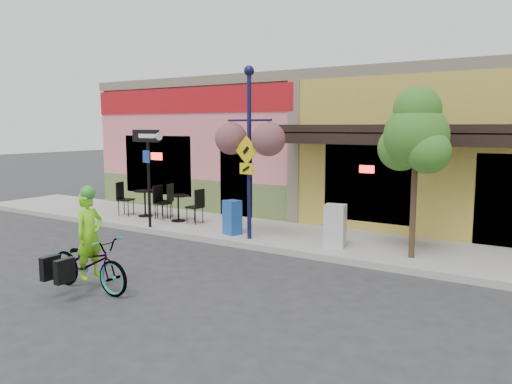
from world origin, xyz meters
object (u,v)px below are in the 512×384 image
Objects in this scene: bicycle at (89,263)px; newspaper_box_blue at (232,217)px; building at (376,146)px; street_tree at (415,172)px; lamp_post at (249,154)px; one_way_sign at (149,179)px; cyclist_rider at (90,249)px; newspaper_box_grey at (335,226)px.

bicycle is 4.65m from newspaper_box_blue.
street_tree is at bearing -64.21° from building.
lamp_post is 3.20m from one_way_sign.
street_tree is at bearing -43.17° from cyclist_rider.
newspaper_box_grey is at bearing -179.96° from street_tree.
building is 9.68× the size of bicycle.
bicycle is 0.45× the size of lamp_post.
one_way_sign is (-2.67, 4.16, 0.72)m from cyclist_rider.
bicycle is 0.70× the size of one_way_sign.
building is 6.61m from lamp_post.
one_way_sign is at bearing 176.18° from newspaper_box_grey.
newspaper_box_grey is 2.20m from street_tree.
building is at bearing 90.34° from newspaper_box_grey.
one_way_sign is at bearing -152.44° from newspaper_box_blue.
bicycle is at bearing -71.41° from newspaper_box_blue.
newspaper_box_blue is 0.89× the size of newspaper_box_grey.
building is 6.76m from newspaper_box_blue.
one_way_sign is at bearing -120.21° from building.
bicycle is at bearing -55.20° from one_way_sign.
newspaper_box_blue is (-1.54, -6.37, -1.66)m from building.
cyclist_rider is at bearing -131.86° from street_tree.
lamp_post reaches higher than newspaper_box_grey.
one_way_sign reaches higher than cyclist_rider.
building reaches higher than newspaper_box_grey.
one_way_sign reaches higher than newspaper_box_blue.
one_way_sign is 5.33m from newspaper_box_grey.
bicycle is at bearing -129.37° from newspaper_box_grey.
street_tree is (4.37, 4.82, 1.47)m from bicycle.
cyclist_rider reaches higher than newspaper_box_blue.
building is 11.89× the size of cyclist_rider.
building reaches higher than newspaper_box_blue.
building is 6.89m from street_tree.
building is 11.19m from cyclist_rider.
newspaper_box_grey reaches higher than bicycle.
street_tree is at bearing 10.86° from lamp_post.
one_way_sign is 3.03× the size of newspaper_box_blue.
street_tree is at bearing 8.02° from one_way_sign.
newspaper_box_blue is at bearing -177.78° from street_tree.
newspaper_box_grey is (2.56, 4.82, -0.12)m from cyclist_rider.
cyclist_rider is (-1.32, -11.01, -1.48)m from building.
lamp_post is (0.43, 4.46, 1.49)m from cyclist_rider.
lamp_post is at bearing -7.40° from bicycle.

